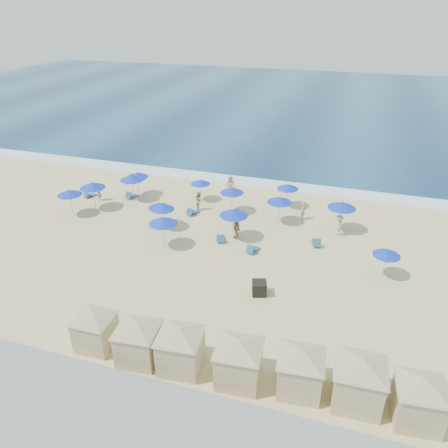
% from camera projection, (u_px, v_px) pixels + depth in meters
% --- Properties ---
extents(ground, '(160.00, 160.00, 0.00)m').
position_uv_depth(ground, '(207.00, 261.00, 31.25)').
color(ground, beige).
rests_on(ground, ground).
extents(ocean, '(160.00, 80.00, 0.06)m').
position_uv_depth(ocean, '(311.00, 104.00, 77.71)').
color(ocean, navy).
rests_on(ocean, ground).
extents(surf_line, '(160.00, 2.50, 0.08)m').
position_uv_depth(surf_line, '(258.00, 183.00, 44.33)').
color(surf_line, white).
rests_on(surf_line, ground).
extents(seawall, '(160.00, 6.10, 1.22)m').
position_uv_depth(seawall, '(105.00, 403.00, 19.54)').
color(seawall, gray).
rests_on(seawall, ground).
extents(trash_bin, '(1.12, 1.12, 0.89)m').
position_uv_depth(trash_bin, '(259.00, 288.00, 27.62)').
color(trash_bin, black).
rests_on(trash_bin, ground).
extents(cabana_0, '(4.07, 4.07, 2.55)m').
position_uv_depth(cabana_0, '(94.00, 324.00, 23.04)').
color(cabana_0, beige).
rests_on(cabana_0, ground).
extents(cabana_1, '(4.29, 4.29, 2.70)m').
position_uv_depth(cabana_1, '(138.00, 336.00, 22.13)').
color(cabana_1, beige).
rests_on(cabana_1, ground).
extents(cabana_2, '(4.45, 4.45, 2.80)m').
position_uv_depth(cabana_2, '(180.00, 343.00, 21.60)').
color(cabana_2, beige).
rests_on(cabana_2, ground).
extents(cabana_3, '(4.48, 4.48, 2.82)m').
position_uv_depth(cabana_3, '(239.00, 355.00, 20.83)').
color(cabana_3, beige).
rests_on(cabana_3, ground).
extents(cabana_4, '(4.38, 4.38, 2.76)m').
position_uv_depth(cabana_4, '(301.00, 365.00, 20.34)').
color(cabana_4, beige).
rests_on(cabana_4, ground).
extents(cabana_5, '(4.73, 4.73, 2.97)m').
position_uv_depth(cabana_5, '(359.00, 375.00, 19.65)').
color(cabana_5, beige).
rests_on(cabana_5, ground).
extents(cabana_6, '(4.34, 4.34, 2.73)m').
position_uv_depth(cabana_6, '(421.00, 394.00, 18.85)').
color(cabana_6, beige).
rests_on(cabana_6, ground).
extents(umbrella_0, '(2.25, 2.25, 2.56)m').
position_uv_depth(umbrella_0, '(132.00, 177.00, 39.79)').
color(umbrella_0, '#A5A8AD').
rests_on(umbrella_0, ground).
extents(umbrella_1, '(2.12, 2.12, 2.42)m').
position_uv_depth(umbrella_1, '(69.00, 192.00, 37.03)').
color(umbrella_1, '#A5A8AD').
rests_on(umbrella_1, ground).
extents(umbrella_2, '(2.13, 2.13, 2.42)m').
position_uv_depth(umbrella_2, '(137.00, 175.00, 40.72)').
color(umbrella_2, '#A5A8AD').
rests_on(umbrella_2, ground).
extents(umbrella_3, '(1.87, 1.87, 2.13)m').
position_uv_depth(umbrella_3, '(159.00, 205.00, 35.31)').
color(umbrella_3, '#A5A8AD').
rests_on(umbrella_3, ground).
extents(umbrella_4, '(1.85, 1.85, 2.11)m').
position_uv_depth(umbrella_4, '(200.00, 182.00, 39.88)').
color(umbrella_4, '#A5A8AD').
rests_on(umbrella_4, ground).
extents(umbrella_5, '(1.95, 1.95, 2.22)m').
position_uv_depth(umbrella_5, '(163.00, 207.00, 34.88)').
color(umbrella_5, '#A5A8AD').
rests_on(umbrella_5, ground).
extents(umbrella_6, '(2.18, 2.18, 2.49)m').
position_uv_depth(umbrella_6, '(163.00, 221.00, 32.19)').
color(umbrella_6, '#A5A8AD').
rests_on(umbrella_6, ground).
extents(umbrella_7, '(2.09, 2.09, 2.38)m').
position_uv_depth(umbrella_7, '(232.00, 190.00, 37.53)').
color(umbrella_7, '#A5A8AD').
rests_on(umbrella_7, ground).
extents(umbrella_8, '(2.27, 2.27, 2.58)m').
position_uv_depth(umbrella_8, '(234.00, 213.00, 33.22)').
color(umbrella_8, '#A5A8AD').
rests_on(umbrella_8, ground).
extents(umbrella_9, '(2.12, 2.12, 2.41)m').
position_uv_depth(umbrella_9, '(280.00, 200.00, 35.70)').
color(umbrella_9, '#A5A8AD').
rests_on(umbrella_9, ground).
extents(umbrella_10, '(2.30, 2.30, 2.61)m').
position_uv_depth(umbrella_10, '(342.00, 205.00, 34.36)').
color(umbrella_10, '#A5A8AD').
rests_on(umbrella_10, ground).
extents(umbrella_11, '(1.86, 1.86, 2.11)m').
position_uv_depth(umbrella_11, '(387.00, 253.00, 28.77)').
color(umbrella_11, '#A5A8AD').
rests_on(umbrella_11, ground).
extents(umbrella_12, '(1.99, 1.99, 2.26)m').
position_uv_depth(umbrella_12, '(288.00, 187.00, 38.55)').
color(umbrella_12, '#A5A8AD').
rests_on(umbrella_12, ground).
extents(umbrella_13, '(2.28, 2.28, 2.59)m').
position_uv_depth(umbrella_13, '(92.00, 185.00, 38.07)').
color(umbrella_13, '#A5A8AD').
rests_on(umbrella_13, ground).
extents(beach_chair_0, '(1.03, 1.42, 0.72)m').
position_uv_depth(beach_chair_0, '(89.00, 194.00, 41.26)').
color(beach_chair_0, '#235582').
rests_on(beach_chair_0, ground).
extents(beach_chair_1, '(0.87, 1.44, 0.74)m').
position_uv_depth(beach_chair_1, '(131.00, 196.00, 41.02)').
color(beach_chair_1, '#235582').
rests_on(beach_chair_1, ground).
extents(beach_chair_2, '(0.93, 1.40, 0.71)m').
position_uv_depth(beach_chair_2, '(192.00, 212.00, 37.90)').
color(beach_chair_2, '#235582').
rests_on(beach_chair_2, ground).
extents(beach_chair_3, '(0.93, 1.41, 0.72)m').
position_uv_depth(beach_chair_3, '(221.00, 238.00, 33.75)').
color(beach_chair_3, '#235582').
rests_on(beach_chair_3, ground).
extents(beach_chair_4, '(0.93, 1.41, 0.71)m').
position_uv_depth(beach_chair_4, '(252.00, 249.00, 32.29)').
color(beach_chair_4, '#235582').
rests_on(beach_chair_4, ground).
extents(beach_chair_5, '(0.88, 1.43, 0.73)m').
position_uv_depth(beach_chair_5, '(316.00, 242.00, 33.16)').
color(beach_chair_5, '#235582').
rests_on(beach_chair_5, ground).
extents(beachgoer_0, '(0.58, 0.73, 1.74)m').
position_uv_depth(beachgoer_0, '(99.00, 192.00, 40.27)').
color(beachgoer_0, tan).
rests_on(beachgoer_0, ground).
extents(beachgoer_1, '(0.99, 1.05, 1.71)m').
position_uv_depth(beachgoer_1, '(199.00, 201.00, 38.52)').
color(beachgoer_1, tan).
rests_on(beachgoer_1, ground).
extents(beachgoer_2, '(1.05, 1.03, 1.77)m').
position_uv_depth(beachgoer_2, '(236.00, 228.00, 33.92)').
color(beachgoer_2, tan).
rests_on(beachgoer_2, ground).
extents(beachgoer_3, '(0.70, 1.13, 1.69)m').
position_uv_depth(beachgoer_3, '(339.00, 225.00, 34.40)').
color(beachgoer_3, tan).
rests_on(beachgoer_3, ground).
extents(beachgoer_4, '(1.07, 0.88, 1.87)m').
position_uv_depth(beachgoer_4, '(230.00, 185.00, 41.53)').
color(beachgoer_4, tan).
rests_on(beachgoer_4, ground).
extents(beachgoer_5, '(0.41, 0.60, 1.59)m').
position_uv_depth(beachgoer_5, '(303.00, 211.00, 36.86)').
color(beachgoer_5, tan).
rests_on(beachgoer_5, ground).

